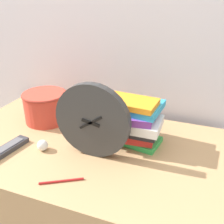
% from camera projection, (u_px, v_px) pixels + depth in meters
% --- Properties ---
extents(wall_back, '(6.00, 0.04, 2.40)m').
position_uv_depth(wall_back, '(115.00, 15.00, 1.26)').
color(wall_back, silver).
rests_on(wall_back, ground_plane).
extents(desk, '(1.14, 0.69, 0.72)m').
position_uv_depth(desk, '(85.00, 206.00, 1.27)').
color(desk, tan).
rests_on(desk, ground_plane).
extents(desk_clock, '(0.30, 0.04, 0.30)m').
position_uv_depth(desk_clock, '(92.00, 121.00, 0.98)').
color(desk_clock, '#333333').
rests_on(desk_clock, desk).
extents(book_stack, '(0.24, 0.21, 0.20)m').
position_uv_depth(book_stack, '(132.00, 121.00, 1.07)').
color(book_stack, green).
rests_on(book_stack, desk).
extents(basket, '(0.21, 0.21, 0.15)m').
position_uv_depth(basket, '(46.00, 106.00, 1.27)').
color(basket, '#C63D2D').
rests_on(basket, desk).
extents(tv_remote, '(0.08, 0.18, 0.02)m').
position_uv_depth(tv_remote, '(8.00, 148.00, 1.06)').
color(tv_remote, '#333338').
rests_on(tv_remote, desk).
extents(crumpled_paper_ball, '(0.04, 0.04, 0.04)m').
position_uv_depth(crumpled_paper_ball, '(43.00, 145.00, 1.06)').
color(crumpled_paper_ball, white).
rests_on(crumpled_paper_ball, desk).
extents(pen, '(0.13, 0.08, 0.01)m').
position_uv_depth(pen, '(61.00, 181.00, 0.89)').
color(pen, '#B21E1E').
rests_on(pen, desk).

